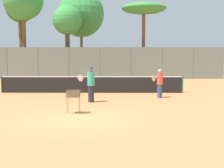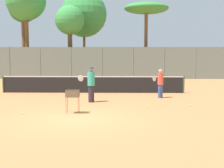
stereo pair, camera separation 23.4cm
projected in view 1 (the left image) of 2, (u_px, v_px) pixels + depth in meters
name	position (u px, v px, depth m)	size (l,w,h in m)	color
ground_plane	(78.00, 119.00, 12.17)	(80.00, 80.00, 0.00)	#C67242
tennis_net	(92.00, 84.00, 19.90)	(11.68, 0.10, 1.07)	#26592D
back_fence	(100.00, 63.00, 30.25)	(24.20, 0.08, 3.09)	slate
tree_0	(20.00, 10.00, 32.50)	(3.05, 3.05, 8.73)	brown
tree_1	(67.00, 21.00, 31.50)	(2.98, 2.98, 7.33)	brown
tree_2	(81.00, 14.00, 35.40)	(5.19, 5.19, 9.49)	brown
tree_3	(144.00, 10.00, 31.78)	(4.53, 4.53, 7.61)	brown
tree_4	(23.00, 1.00, 31.53)	(4.06, 4.06, 9.89)	brown
player_white_outfit	(91.00, 84.00, 16.15)	(0.91, 0.45, 1.84)	#26262D
player_red_cap	(160.00, 83.00, 17.75)	(0.72, 0.65, 1.61)	#334C8C
ball_cart	(73.00, 96.00, 13.20)	(0.56, 0.41, 1.00)	brown
tennis_ball_0	(174.00, 94.00, 19.35)	(0.07, 0.07, 0.07)	#D1E54C
tennis_ball_1	(68.00, 93.00, 19.66)	(0.07, 0.07, 0.07)	#D1E54C
tennis_ball_2	(148.00, 106.00, 14.85)	(0.07, 0.07, 0.07)	#D1E54C
tennis_ball_3	(190.00, 105.00, 15.21)	(0.07, 0.07, 0.07)	#D1E54C
tennis_ball_4	(23.00, 113.00, 13.10)	(0.07, 0.07, 0.07)	#D1E54C
tennis_ball_6	(9.00, 106.00, 14.97)	(0.07, 0.07, 0.07)	#D1E54C
parked_car	(157.00, 71.00, 32.95)	(4.20, 1.70, 1.60)	#232328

